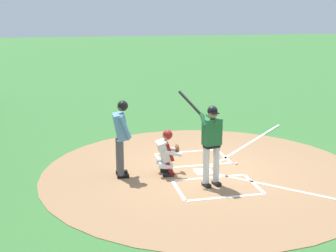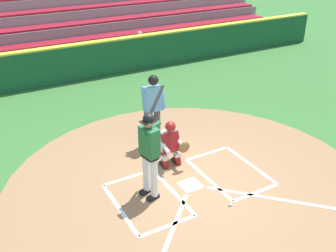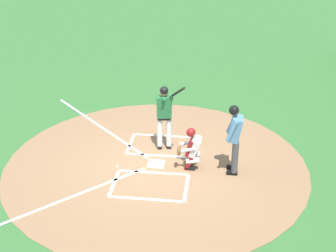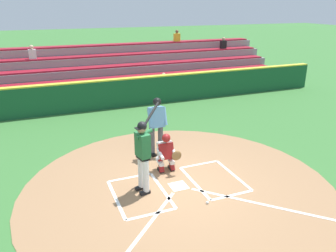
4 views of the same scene
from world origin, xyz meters
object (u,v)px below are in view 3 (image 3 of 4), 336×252
at_px(batter, 165,113).
at_px(catcher, 191,147).
at_px(baseball, 117,167).
at_px(plate_umpire, 235,135).

relative_size(batter, catcher, 1.88).
relative_size(catcher, baseball, 15.27).
height_order(batter, catcher, batter).
height_order(catcher, baseball, catcher).
relative_size(plate_umpire, baseball, 25.20).
bearing_deg(batter, catcher, -138.86).
bearing_deg(baseball, plate_umpire, -86.60).
bearing_deg(catcher, plate_umpire, -95.83).
distance_m(batter, catcher, 1.33).
bearing_deg(batter, baseball, 137.85).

